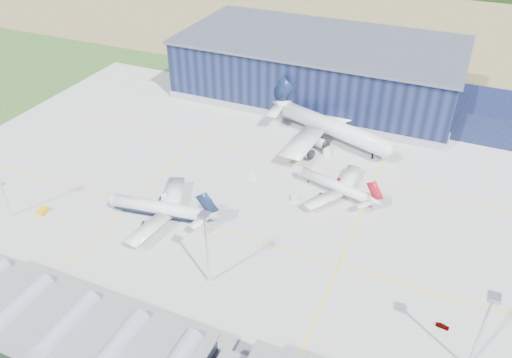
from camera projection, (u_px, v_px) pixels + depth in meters
name	position (u px, v px, depth m)	size (l,w,h in m)	color
ground	(226.00, 209.00, 158.71)	(600.00, 600.00, 0.00)	#2F5A21
apron	(239.00, 192.00, 166.27)	(220.00, 160.00, 0.08)	#AAAAA5
farmland	(376.00, 20.00, 325.28)	(600.00, 220.00, 0.01)	#927A4E
hangar	(325.00, 71.00, 223.02)	(145.00, 62.00, 26.10)	black
glass_concourse	(82.00, 338.00, 113.34)	(78.00, 23.00, 8.60)	black
light_mast_center	(206.00, 238.00, 124.00)	(2.60, 2.60, 23.00)	silver
light_mast_east	(485.00, 321.00, 102.50)	(2.60, 2.60, 23.00)	silver
airliner_navy	(157.00, 202.00, 151.90)	(37.14, 36.33, 12.11)	silver
airliner_red	(335.00, 180.00, 162.80)	(32.38, 31.67, 10.56)	silver
airliner_widebody	(333.00, 120.00, 188.82)	(58.92, 57.64, 19.21)	silver
gse_tug_a	(42.00, 211.00, 156.61)	(2.31, 3.79, 1.58)	gold
gse_cart_a	(294.00, 199.00, 162.31)	(2.03, 3.05, 1.32)	silver
gse_van_b	(326.00, 151.00, 186.36)	(2.39, 5.20, 2.39)	silver
gse_cart_b	(252.00, 176.00, 173.13)	(2.24, 3.36, 1.46)	silver
airstair	(166.00, 199.00, 160.84)	(1.80, 4.51, 2.89)	silver
car_a	(443.00, 326.00, 119.95)	(1.26, 3.13, 1.07)	#99999E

